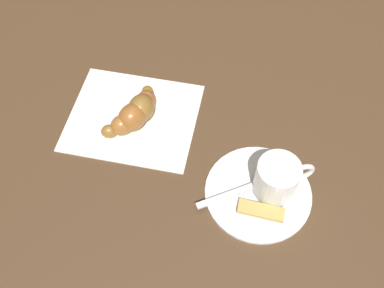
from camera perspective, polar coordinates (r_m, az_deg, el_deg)
ground_plane at (r=0.62m, az=-1.35°, el=-1.71°), size 1.80×1.80×0.00m
saucer at (r=0.59m, az=8.79°, el=-6.31°), size 0.15×0.15×0.01m
espresso_cup at (r=0.57m, az=11.33°, el=-4.43°), size 0.07×0.06×0.05m
teaspoon at (r=0.59m, az=7.89°, el=-5.57°), size 0.09×0.10×0.01m
sugar_packet at (r=0.57m, az=9.15°, el=-8.71°), size 0.06×0.03×0.01m
napkin at (r=0.66m, az=-7.84°, el=3.59°), size 0.23×0.21×0.00m
croissant at (r=0.64m, az=-7.51°, el=4.16°), size 0.06×0.12×0.04m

